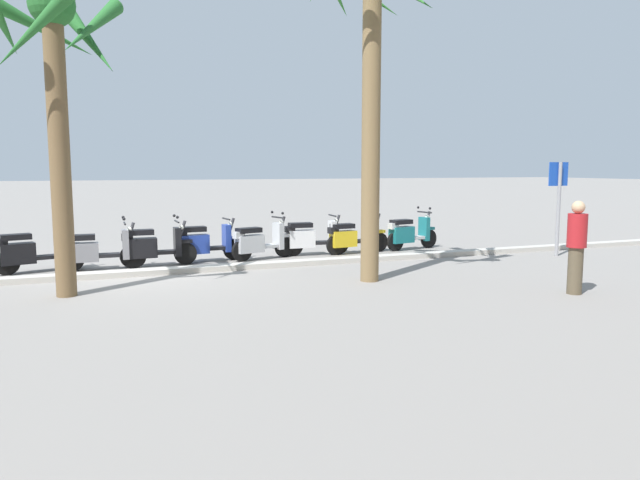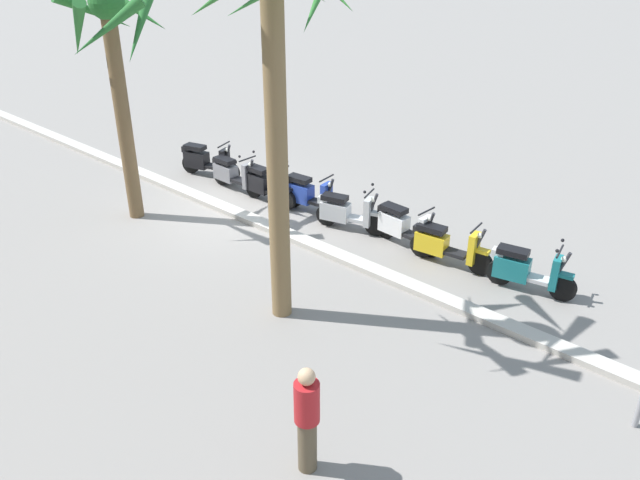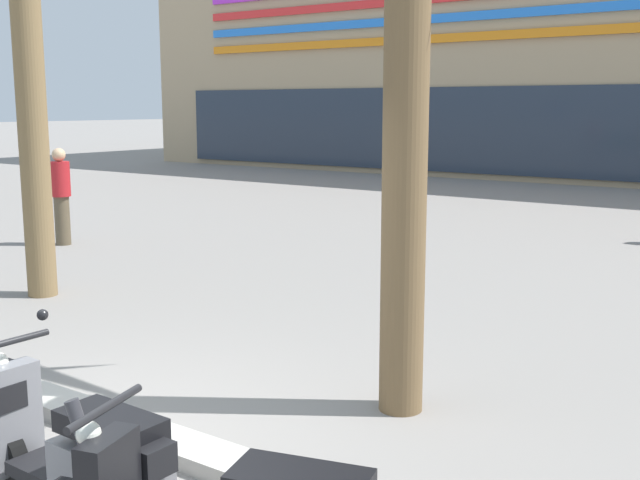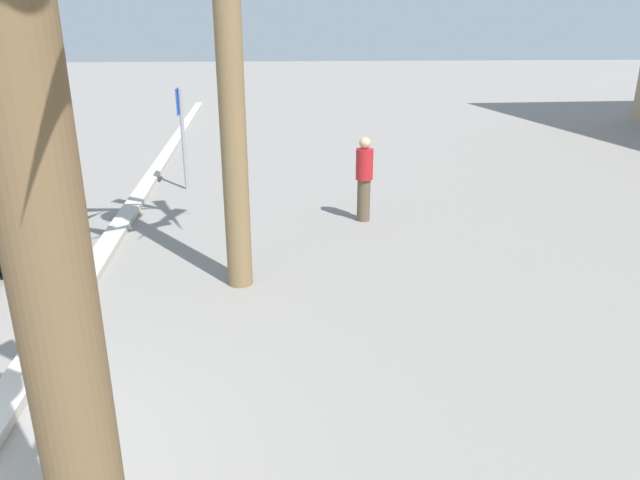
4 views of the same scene
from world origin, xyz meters
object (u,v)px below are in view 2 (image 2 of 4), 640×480
(scooter_black_mid_front, at_px, (266,184))
(pedestrian_by_palm_tree, at_px, (307,418))
(scooter_grey_gap_after_mid, at_px, (233,174))
(scooter_black_lead_nearest, at_px, (205,160))
(scooter_yellow_mid_rear, at_px, (445,245))
(palm_tree_near_sign, at_px, (272,37))
(palm_tree_mid_walkway, at_px, (114,51))
(scooter_teal_tail_end, at_px, (525,270))
(scooter_blue_last_in_row, at_px, (308,194))
(scooter_white_mid_centre, at_px, (403,226))
(scooter_silver_second_in_line, at_px, (346,212))

(scooter_black_mid_front, distance_m, pedestrian_by_palm_tree, 8.95)
(scooter_grey_gap_after_mid, bearing_deg, pedestrian_by_palm_tree, 143.89)
(scooter_black_mid_front, height_order, scooter_grey_gap_after_mid, same)
(scooter_black_lead_nearest, bearing_deg, scooter_grey_gap_after_mid, 174.00)
(scooter_black_mid_front, xyz_separation_m, scooter_grey_gap_after_mid, (1.21, 0.03, -0.02))
(scooter_yellow_mid_rear, bearing_deg, palm_tree_near_sign, 70.56)
(scooter_grey_gap_after_mid, bearing_deg, palm_tree_mid_walkway, 78.40)
(scooter_black_mid_front, relative_size, scooter_black_lead_nearest, 0.95)
(scooter_teal_tail_end, relative_size, scooter_blue_last_in_row, 1.00)
(scooter_teal_tail_end, xyz_separation_m, pedestrian_by_palm_tree, (0.13, 6.19, 0.43))
(scooter_black_lead_nearest, bearing_deg, scooter_white_mid_centre, -177.93)
(scooter_white_mid_centre, relative_size, scooter_black_lead_nearest, 0.97)
(scooter_black_mid_front, xyz_separation_m, palm_tree_mid_walkway, (1.76, 2.69, 3.50))
(scooter_teal_tail_end, height_order, scooter_blue_last_in_row, scooter_teal_tail_end)
(scooter_teal_tail_end, bearing_deg, scooter_grey_gap_after_mid, 2.60)
(scooter_blue_last_in_row, height_order, pedestrian_by_palm_tree, pedestrian_by_palm_tree)
(scooter_yellow_mid_rear, relative_size, scooter_black_lead_nearest, 1.02)
(scooter_grey_gap_after_mid, distance_m, pedestrian_by_palm_tree, 9.88)
(palm_tree_near_sign, bearing_deg, scooter_black_lead_nearest, -28.90)
(palm_tree_mid_walkway, bearing_deg, scooter_silver_second_in_line, -147.00)
(scooter_black_mid_front, height_order, scooter_black_lead_nearest, scooter_black_mid_front)
(scooter_black_mid_front, distance_m, palm_tree_mid_walkway, 4.76)
(scooter_grey_gap_after_mid, distance_m, palm_tree_near_sign, 7.62)
(scooter_teal_tail_end, relative_size, pedestrian_by_palm_tree, 1.03)
(scooter_black_lead_nearest, bearing_deg, scooter_silver_second_in_line, -180.00)
(palm_tree_mid_walkway, bearing_deg, pedestrian_by_palm_tree, 159.67)
(palm_tree_near_sign, distance_m, pedestrian_by_palm_tree, 5.60)
(scooter_blue_last_in_row, bearing_deg, scooter_yellow_mid_rear, 179.55)
(palm_tree_near_sign, height_order, pedestrian_by_palm_tree, palm_tree_near_sign)
(palm_tree_mid_walkway, bearing_deg, scooter_white_mid_centre, -152.25)
(scooter_yellow_mid_rear, distance_m, scooter_silver_second_in_line, 2.60)
(pedestrian_by_palm_tree, bearing_deg, palm_tree_mid_walkway, -20.33)
(palm_tree_mid_walkway, bearing_deg, scooter_yellow_mid_rear, -157.15)
(scooter_black_mid_front, distance_m, palm_tree_near_sign, 6.88)
(scooter_silver_second_in_line, bearing_deg, palm_tree_mid_walkway, 33.00)
(scooter_teal_tail_end, xyz_separation_m, palm_tree_near_sign, (3.03, 3.75, 4.56))
(scooter_yellow_mid_rear, height_order, palm_tree_near_sign, palm_tree_near_sign)
(scooter_white_mid_centre, height_order, palm_tree_near_sign, palm_tree_near_sign)
(scooter_grey_gap_after_mid, bearing_deg, scooter_blue_last_in_row, -173.47)
(scooter_teal_tail_end, height_order, scooter_grey_gap_after_mid, same)
(scooter_silver_second_in_line, distance_m, palm_tree_mid_walkway, 6.23)
(scooter_silver_second_in_line, xyz_separation_m, scooter_black_mid_front, (2.55, 0.11, 0.02))
(scooter_black_lead_nearest, bearing_deg, scooter_black_mid_front, 177.56)
(scooter_blue_last_in_row, bearing_deg, scooter_white_mid_centre, -178.11)
(scooter_teal_tail_end, height_order, palm_tree_near_sign, palm_tree_near_sign)
(scooter_silver_second_in_line, xyz_separation_m, scooter_grey_gap_after_mid, (3.76, 0.14, -0.00))
(scooter_teal_tail_end, relative_size, scooter_black_mid_front, 1.00)
(scooter_white_mid_centre, height_order, scooter_grey_gap_after_mid, scooter_grey_gap_after_mid)
(scooter_black_lead_nearest, height_order, palm_tree_mid_walkway, palm_tree_mid_walkway)
(scooter_white_mid_centre, xyz_separation_m, scooter_grey_gap_after_mid, (5.22, 0.37, -0.02))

